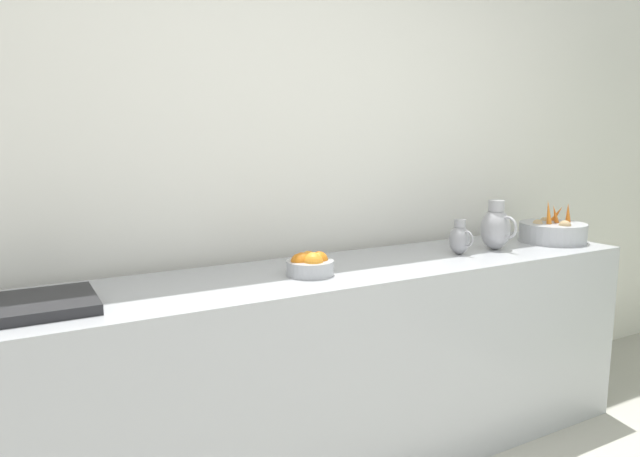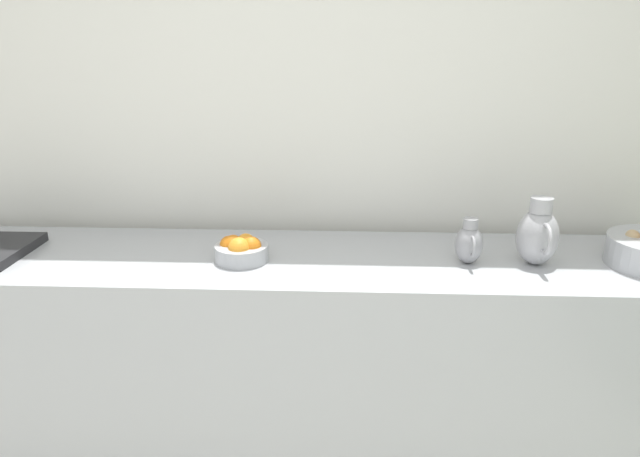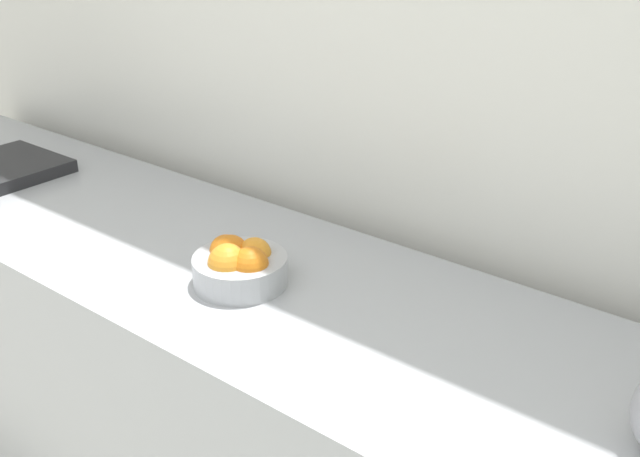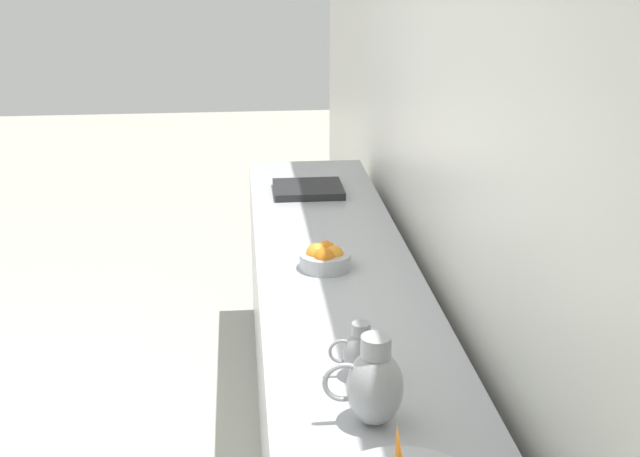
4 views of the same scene
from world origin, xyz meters
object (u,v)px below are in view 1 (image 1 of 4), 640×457
(orange_bowl, at_px, (310,265))
(metal_pitcher_tall, at_px, (496,227))
(vegetable_colander, at_px, (553,232))
(metal_pitcher_short, at_px, (460,239))

(orange_bowl, bearing_deg, metal_pitcher_tall, 90.87)
(vegetable_colander, distance_m, metal_pitcher_short, 0.69)
(metal_pitcher_short, bearing_deg, vegetable_colander, 90.22)
(vegetable_colander, xyz_separation_m, orange_bowl, (0.02, -1.53, -0.01))
(orange_bowl, height_order, metal_pitcher_tall, metal_pitcher_tall)
(metal_pitcher_short, bearing_deg, metal_pitcher_tall, 90.27)
(vegetable_colander, xyz_separation_m, metal_pitcher_tall, (0.00, -0.44, 0.06))
(vegetable_colander, relative_size, metal_pitcher_tall, 1.39)
(vegetable_colander, height_order, orange_bowl, vegetable_colander)
(metal_pitcher_tall, bearing_deg, metal_pitcher_short, -89.73)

